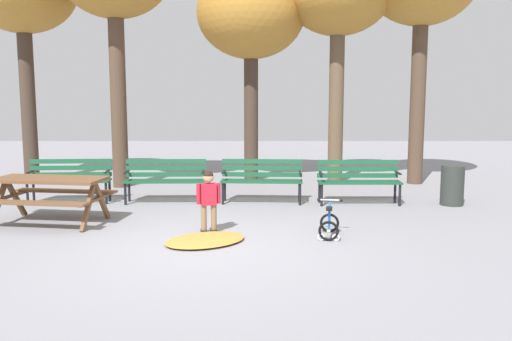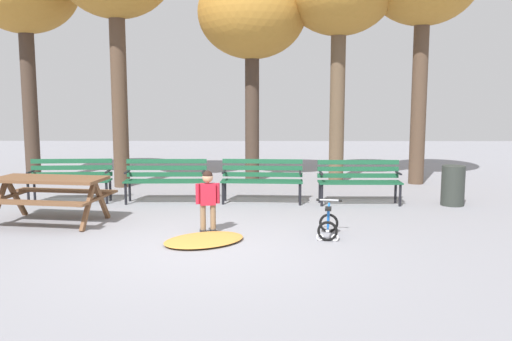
# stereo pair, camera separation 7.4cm
# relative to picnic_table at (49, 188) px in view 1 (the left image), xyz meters

# --- Properties ---
(ground) EXTENTS (36.00, 36.00, 0.00)m
(ground) POSITION_rel_picnic_table_xyz_m (2.69, -1.53, -0.59)
(ground) COLOR gray
(picnic_table) EXTENTS (1.98, 1.59, 0.79)m
(picnic_table) POSITION_rel_picnic_table_xyz_m (0.00, 0.00, 0.00)
(picnic_table) COLOR brown
(picnic_table) RESTS_ON ground
(park_bench_far_left) EXTENTS (1.63, 0.57, 0.85)m
(park_bench_far_left) POSITION_rel_picnic_table_xyz_m (-0.28, 1.82, -0.08)
(park_bench_far_left) COLOR #195133
(park_bench_far_left) RESTS_ON ground
(park_bench_left) EXTENTS (1.61, 0.49, 0.85)m
(park_bench_left) POSITION_rel_picnic_table_xyz_m (1.62, 1.81, -0.08)
(park_bench_left) COLOR #195133
(park_bench_left) RESTS_ON ground
(park_bench_right) EXTENTS (1.62, 0.54, 0.85)m
(park_bench_right) POSITION_rel_picnic_table_xyz_m (3.53, 1.80, -0.08)
(park_bench_right) COLOR #195133
(park_bench_right) RESTS_ON ground
(park_bench_far_right) EXTENTS (1.60, 0.46, 0.85)m
(park_bench_far_right) POSITION_rel_picnic_table_xyz_m (5.42, 1.67, -0.08)
(park_bench_far_right) COLOR #195133
(park_bench_far_right) RESTS_ON ground
(child_standing) EXTENTS (0.37, 0.21, 0.98)m
(child_standing) POSITION_rel_picnic_table_xyz_m (2.69, -0.68, -0.02)
(child_standing) COLOR #7F664C
(child_standing) RESTS_ON ground
(kids_bicycle) EXTENTS (0.44, 0.60, 0.54)m
(kids_bicycle) POSITION_rel_picnic_table_xyz_m (4.51, -0.88, -0.39)
(kids_bicycle) COLOR black
(kids_bicycle) RESTS_ON ground
(leaf_pile) EXTENTS (1.50, 1.40, 0.07)m
(leaf_pile) POSITION_rel_picnic_table_xyz_m (2.67, -1.20, -0.56)
(leaf_pile) COLOR #C68438
(leaf_pile) RESTS_ON ground
(trash_bin) EXTENTS (0.44, 0.44, 0.77)m
(trash_bin) POSITION_rel_picnic_table_xyz_m (7.21, 1.54, -0.21)
(trash_bin) COLOR #2D332D
(trash_bin) RESTS_ON ground
(tree_center) EXTENTS (2.60, 2.60, 5.17)m
(tree_center) POSITION_rel_picnic_table_xyz_m (3.29, 4.58, 3.42)
(tree_center) COLOR #423328
(tree_center) RESTS_ON ground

